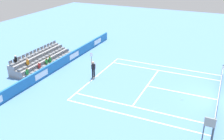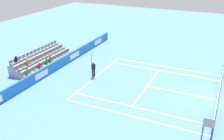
# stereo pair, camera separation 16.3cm
# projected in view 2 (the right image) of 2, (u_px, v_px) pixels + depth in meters

# --- Properties ---
(ground_plane) EXTENTS (80.00, 80.00, 0.00)m
(ground_plane) POSITION_uv_depth(u_px,v_px,m) (218.00, 100.00, 22.50)
(ground_plane) COLOR #4C7AB2
(line_baseline) EXTENTS (10.97, 0.10, 0.01)m
(line_baseline) POSITION_uv_depth(u_px,v_px,m) (97.00, 76.00, 27.09)
(line_baseline) COLOR white
(line_baseline) RESTS_ON ground
(line_service) EXTENTS (8.23, 0.10, 0.01)m
(line_service) POSITION_uv_depth(u_px,v_px,m) (147.00, 86.00, 24.97)
(line_service) COLOR white
(line_service) RESTS_ON ground
(line_centre_service) EXTENTS (0.10, 6.40, 0.01)m
(line_centre_service) POSITION_uv_depth(u_px,v_px,m) (181.00, 93.00, 23.73)
(line_centre_service) COLOR white
(line_centre_service) RESTS_ON ground
(line_singles_sideline_left) EXTENTS (0.10, 11.89, 0.01)m
(line_singles_sideline_left) POSITION_uv_depth(u_px,v_px,m) (137.00, 108.00, 21.37)
(line_singles_sideline_left) COLOR white
(line_singles_sideline_left) RESTS_ON ground
(line_singles_sideline_right) EXTENTS (0.10, 11.89, 0.01)m
(line_singles_sideline_right) POSITION_uv_depth(u_px,v_px,m) (163.00, 71.00, 28.21)
(line_singles_sideline_right) COLOR white
(line_singles_sideline_right) RESTS_ON ground
(line_doubles_sideline_left) EXTENTS (0.10, 11.89, 0.01)m
(line_doubles_sideline_left) POSITION_uv_depth(u_px,v_px,m) (131.00, 116.00, 20.24)
(line_doubles_sideline_left) COLOR white
(line_doubles_sideline_left) RESTS_ON ground
(line_doubles_sideline_right) EXTENTS (0.10, 11.89, 0.01)m
(line_doubles_sideline_right) POSITION_uv_depth(u_px,v_px,m) (166.00, 67.00, 29.35)
(line_doubles_sideline_right) COLOR white
(line_doubles_sideline_right) RESTS_ON ground
(line_centre_mark) EXTENTS (0.10, 0.20, 0.01)m
(line_centre_mark) POSITION_uv_depth(u_px,v_px,m) (98.00, 76.00, 27.05)
(line_centre_mark) COLOR white
(line_centre_mark) RESTS_ON ground
(sponsor_barrier) EXTENTS (24.55, 0.22, 1.08)m
(sponsor_barrier) POSITION_uv_depth(u_px,v_px,m) (59.00, 64.00, 28.71)
(sponsor_barrier) COLOR #1E66AD
(sponsor_barrier) RESTS_ON ground
(tennis_net) EXTENTS (11.97, 0.10, 1.07)m
(tennis_net) POSITION_uv_depth(u_px,v_px,m) (219.00, 95.00, 22.30)
(tennis_net) COLOR #33383D
(tennis_net) RESTS_ON ground
(tennis_player) EXTENTS (0.51, 0.42, 2.85)m
(tennis_player) POSITION_uv_depth(u_px,v_px,m) (93.00, 68.00, 26.38)
(tennis_player) COLOR black
(tennis_player) RESTS_ON ground
(umpire_chair) EXTENTS (0.70, 0.70, 2.34)m
(umpire_chair) POSITION_uv_depth(u_px,v_px,m) (208.00, 127.00, 16.38)
(umpire_chair) COLOR #474C54
(umpire_chair) RESTS_ON ground
(stadium_stand) EXTENTS (8.06, 2.85, 2.15)m
(stadium_stand) POSITION_uv_depth(u_px,v_px,m) (42.00, 61.00, 29.58)
(stadium_stand) COLOR gray
(stadium_stand) RESTS_ON ground
(loose_tennis_ball) EXTENTS (0.07, 0.07, 0.07)m
(loose_tennis_ball) POSITION_uv_depth(u_px,v_px,m) (182.00, 100.00, 22.53)
(loose_tennis_ball) COLOR #D1E533
(loose_tennis_ball) RESTS_ON ground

